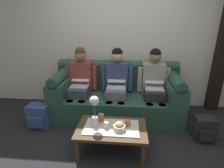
{
  "coord_description": "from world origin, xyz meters",
  "views": [
    {
      "loc": [
        0.18,
        -1.78,
        1.7
      ],
      "look_at": [
        -0.05,
        0.84,
        0.72
      ],
      "focal_mm": 28.6,
      "sensor_mm": 36.0,
      "label": 1
    }
  ],
  "objects": [
    {
      "name": "flower_vase",
      "position": [
        -0.22,
        0.2,
        0.63
      ],
      "size": [
        0.12,
        0.12,
        0.42
      ],
      "color": "silver",
      "rests_on": "coffee_table"
    },
    {
      "name": "ground_plane",
      "position": [
        0.0,
        0.0,
        0.0
      ],
      "size": [
        14.0,
        14.0,
        0.0
      ],
      "primitive_type": "plane",
      "color": "black"
    },
    {
      "name": "couch",
      "position": [
        -0.0,
        1.17,
        0.37
      ],
      "size": [
        2.21,
        0.88,
        0.96
      ],
      "color": "#234738",
      "rests_on": "ground_plane"
    },
    {
      "name": "coffee_table",
      "position": [
        0.0,
        0.19,
        0.31
      ],
      "size": [
        0.9,
        0.56,
        0.37
      ],
      "color": "#47331E",
      "rests_on": "ground_plane"
    },
    {
      "name": "person_right",
      "position": [
        0.65,
        1.17,
        0.66
      ],
      "size": [
        0.56,
        0.67,
        1.22
      ],
      "color": "#232326",
      "rests_on": "ground_plane"
    },
    {
      "name": "cup_far_center",
      "position": [
        -0.15,
        0.31,
        0.43
      ],
      "size": [
        0.08,
        0.08,
        0.11
      ],
      "primitive_type": "cylinder",
      "color": "#B26633",
      "rests_on": "coffee_table"
    },
    {
      "name": "snack_bowl",
      "position": [
        0.1,
        0.13,
        0.41
      ],
      "size": [
        0.15,
        0.15,
        0.12
      ],
      "color": "silver",
      "rests_on": "coffee_table"
    },
    {
      "name": "cup_near_left",
      "position": [
        -0.06,
        0.16,
        0.41
      ],
      "size": [
        0.06,
        0.06,
        0.08
      ],
      "primitive_type": "cylinder",
      "color": "silver",
      "rests_on": "coffee_table"
    },
    {
      "name": "person_middle",
      "position": [
        0.0,
        1.17,
        0.66
      ],
      "size": [
        0.56,
        0.67,
        1.22
      ],
      "color": "#595B66",
      "rests_on": "ground_plane"
    },
    {
      "name": "back_wall_patterned",
      "position": [
        0.0,
        1.7,
        1.45
      ],
      "size": [
        6.0,
        0.12,
        2.9
      ],
      "primitive_type": "cube",
      "color": "silver",
      "rests_on": "ground_plane"
    },
    {
      "name": "backpack_left",
      "position": [
        -1.23,
        0.65,
        0.19
      ],
      "size": [
        0.34,
        0.28,
        0.38
      ],
      "color": "#33477A",
      "rests_on": "ground_plane"
    },
    {
      "name": "person_left",
      "position": [
        -0.65,
        1.17,
        0.66
      ],
      "size": [
        0.56,
        0.67,
        1.22
      ],
      "color": "#383D4C",
      "rests_on": "ground_plane"
    },
    {
      "name": "cup_near_right",
      "position": [
        0.2,
        0.23,
        0.41
      ],
      "size": [
        0.08,
        0.08,
        0.08
      ],
      "primitive_type": "cylinder",
      "color": "#B26633",
      "rests_on": "coffee_table"
    },
    {
      "name": "backpack_right",
      "position": [
        1.32,
        0.53,
        0.18
      ],
      "size": [
        0.28,
        0.25,
        0.36
      ],
      "color": "black",
      "rests_on": "ground_plane"
    }
  ]
}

